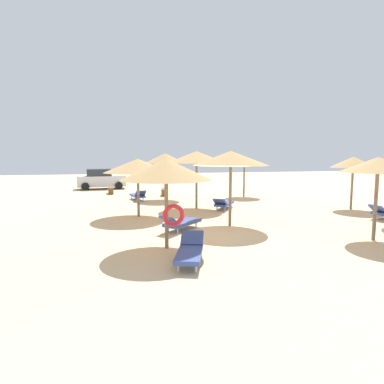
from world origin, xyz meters
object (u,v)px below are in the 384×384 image
(parasol_2, at_px, (197,157))
(parked_car, at_px, (101,179))
(parasol_0, at_px, (165,158))
(bench_0, at_px, (111,189))
(parasol_4, at_px, (231,158))
(bench_1, at_px, (164,191))
(parasol_7, at_px, (244,161))
(lounger_2, at_px, (224,203))
(lounger_4, at_px, (180,222))
(parasol_6, at_px, (353,162))
(lounger_1, at_px, (190,251))
(parasol_8, at_px, (138,166))
(parasol_1, at_px, (166,170))
(lounger_0, at_px, (138,195))
(parasol_3, at_px, (378,165))

(parasol_2, height_order, parked_car, parasol_2)
(parasol_0, relative_size, bench_0, 1.98)
(parasol_4, relative_size, bench_1, 1.97)
(parasol_7, relative_size, lounger_2, 1.47)
(lounger_4, bearing_deg, parasol_6, 15.59)
(lounger_1, bearing_deg, parasol_6, 31.74)
(lounger_1, xyz_separation_m, bench_0, (-2.39, 16.45, 0.03))
(bench_1, bearing_deg, parasol_6, -42.21)
(parked_car, bearing_deg, parasol_4, -70.43)
(lounger_1, bearing_deg, lounger_2, 65.30)
(parasol_4, xyz_separation_m, parasol_7, (4.12, 8.59, -0.26))
(lounger_2, bearing_deg, parasol_2, 158.85)
(lounger_2, xyz_separation_m, bench_1, (-2.26, 6.56, 0.03))
(parasol_2, height_order, bench_1, parasol_2)
(parasol_6, xyz_separation_m, lounger_2, (-6.66, 1.53, -2.18))
(lounger_4, distance_m, bench_1, 10.88)
(parasol_7, xyz_separation_m, lounger_4, (-6.24, -8.89, -2.16))
(parasol_7, distance_m, bench_1, 6.04)
(parasol_6, relative_size, lounger_4, 1.51)
(parasol_2, distance_m, bench_0, 9.60)
(parasol_0, bearing_deg, lounger_4, -94.65)
(parasol_6, distance_m, parasol_8, 11.23)
(parasol_1, height_order, lounger_1, parasol_1)
(parasol_0, height_order, bench_1, parasol_0)
(parasol_1, distance_m, parked_car, 19.13)
(parasol_4, bearing_deg, bench_0, 111.54)
(parasol_0, xyz_separation_m, parasol_1, (-1.57, -11.00, -0.26))
(parasol_1, xyz_separation_m, parasol_2, (2.68, 6.99, 0.35))
(lounger_0, height_order, lounger_1, lounger_0)
(parasol_2, relative_size, lounger_2, 1.65)
(parasol_2, relative_size, lounger_1, 1.58)
(parasol_1, relative_size, lounger_1, 1.39)
(parasol_7, height_order, parasol_8, parasol_7)
(parasol_6, distance_m, parasol_7, 7.13)
(parasol_7, bearing_deg, parasol_3, -90.55)
(parasol_7, bearing_deg, parasol_2, -137.18)
(parasol_4, distance_m, parked_car, 17.46)
(parasol_1, bearing_deg, bench_1, 82.20)
(parasol_2, xyz_separation_m, lounger_1, (-2.26, -8.42, -2.45))
(parasol_7, relative_size, lounger_0, 1.43)
(parasol_8, bearing_deg, lounger_1, -82.20)
(parasol_7, relative_size, bench_0, 1.87)
(parasol_1, distance_m, lounger_4, 3.15)
(parasol_1, distance_m, parasol_7, 13.16)
(parasol_0, distance_m, bench_1, 3.09)
(parasol_6, distance_m, lounger_2, 7.17)
(parasol_0, bearing_deg, parked_car, 119.38)
(parasol_8, height_order, lounger_2, parasol_8)
(parasol_7, relative_size, parked_car, 0.69)
(parasol_2, xyz_separation_m, parasol_6, (8.02, -2.05, -0.27))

